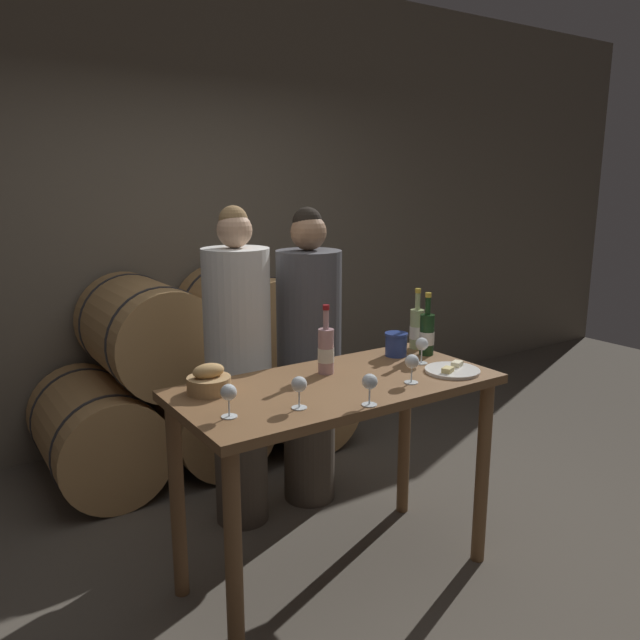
% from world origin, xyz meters
% --- Properties ---
extents(ground_plane, '(10.00, 10.00, 0.00)m').
position_xyz_m(ground_plane, '(0.00, 0.00, 0.00)').
color(ground_plane, '#564F44').
extents(stone_wall_back, '(10.00, 0.12, 3.20)m').
position_xyz_m(stone_wall_back, '(0.00, 2.12, 1.60)').
color(stone_wall_back, '#706656').
rests_on(stone_wall_back, ground_plane).
extents(barrel_stack, '(1.97, 0.92, 1.22)m').
position_xyz_m(barrel_stack, '(-0.00, 1.54, 0.55)').
color(barrel_stack, tan).
rests_on(barrel_stack, ground_plane).
extents(tasting_table, '(1.40, 0.67, 0.94)m').
position_xyz_m(tasting_table, '(0.00, 0.00, 0.79)').
color(tasting_table, brown).
rests_on(tasting_table, ground_plane).
extents(person_left, '(0.34, 0.34, 1.67)m').
position_xyz_m(person_left, '(-0.13, 0.69, 0.85)').
color(person_left, '#4C4238').
rests_on(person_left, ground_plane).
extents(person_right, '(0.35, 0.35, 1.65)m').
position_xyz_m(person_right, '(0.30, 0.69, 0.84)').
color(person_right, '#4C4238').
rests_on(person_right, ground_plane).
extents(wine_bottle_red, '(0.07, 0.07, 0.31)m').
position_xyz_m(wine_bottle_red, '(0.62, 0.11, 1.05)').
color(wine_bottle_red, '#193819').
rests_on(wine_bottle_red, tasting_table).
extents(wine_bottle_white, '(0.07, 0.07, 0.31)m').
position_xyz_m(wine_bottle_white, '(0.66, 0.23, 1.05)').
color(wine_bottle_white, '#ADBC7F').
rests_on(wine_bottle_white, tasting_table).
extents(wine_bottle_rose, '(0.07, 0.07, 0.31)m').
position_xyz_m(wine_bottle_rose, '(0.03, 0.14, 1.05)').
color(wine_bottle_rose, '#BC8E93').
rests_on(wine_bottle_rose, tasting_table).
extents(blue_crock, '(0.12, 0.12, 0.12)m').
position_xyz_m(blue_crock, '(0.48, 0.18, 1.00)').
color(blue_crock, navy).
rests_on(blue_crock, tasting_table).
extents(bread_basket, '(0.18, 0.18, 0.12)m').
position_xyz_m(bread_basket, '(-0.51, 0.18, 0.99)').
color(bread_basket, tan).
rests_on(bread_basket, tasting_table).
extents(cheese_plate, '(0.25, 0.25, 0.04)m').
position_xyz_m(cheese_plate, '(0.52, -0.17, 0.95)').
color(cheese_plate, white).
rests_on(cheese_plate, tasting_table).
extents(wine_glass_far_left, '(0.06, 0.06, 0.13)m').
position_xyz_m(wine_glass_far_left, '(-0.56, -0.11, 1.03)').
color(wine_glass_far_left, white).
rests_on(wine_glass_far_left, tasting_table).
extents(wine_glass_left, '(0.06, 0.06, 0.13)m').
position_xyz_m(wine_glass_left, '(-0.30, -0.18, 1.03)').
color(wine_glass_left, white).
rests_on(wine_glass_left, tasting_table).
extents(wine_glass_center, '(0.06, 0.06, 0.13)m').
position_xyz_m(wine_glass_center, '(-0.06, -0.30, 1.03)').
color(wine_glass_center, white).
rests_on(wine_glass_center, tasting_table).
extents(wine_glass_right, '(0.06, 0.06, 0.13)m').
position_xyz_m(wine_glass_right, '(0.26, -0.18, 1.03)').
color(wine_glass_right, white).
rests_on(wine_glass_right, tasting_table).
extents(wine_glass_far_right, '(0.06, 0.06, 0.13)m').
position_xyz_m(wine_glass_far_right, '(0.49, 0.01, 1.03)').
color(wine_glass_far_right, white).
rests_on(wine_glass_far_right, tasting_table).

